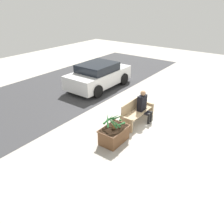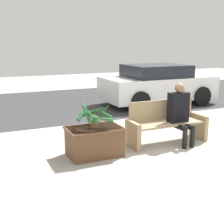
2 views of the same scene
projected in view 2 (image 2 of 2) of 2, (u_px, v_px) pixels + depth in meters
ground_plane at (174, 146)px, 6.59m from camera, size 30.00×30.00×0.00m
road_surface at (86, 101)px, 11.49m from camera, size 20.00×6.00×0.01m
bench at (166, 123)px, 6.73m from camera, size 1.77×0.55×0.91m
person_seated at (180, 111)px, 6.60m from camera, size 0.43×0.56×1.31m
planter_box at (94, 140)px, 5.97m from camera, size 1.04×0.70×0.56m
potted_plant at (95, 113)px, 5.85m from camera, size 0.72×0.75×0.55m
parked_car at (157, 84)px, 10.83m from camera, size 3.87×1.98×1.38m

